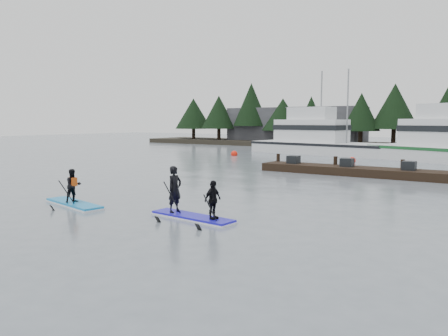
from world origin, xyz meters
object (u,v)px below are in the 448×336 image
Objects in this scene: paddleboard_solo at (74,193)px; paddleboard_duo at (191,201)px; floating_dock at (381,173)px; fishing_boat_large at (323,147)px.

paddleboard_duo reaches higher than paddleboard_solo.
floating_dock is 17.08m from paddleboard_solo.
fishing_boat_large reaches higher than floating_dock.
paddleboard_duo is (5.14, 0.72, 0.13)m from paddleboard_solo.
paddleboard_solo is at bearing -116.31° from floating_dock.
paddleboard_solo is at bearing -166.87° from paddleboard_duo.
fishing_boat_large is 30.48m from paddleboard_solo.
fishing_boat_large is 17.78m from floating_dock.
paddleboard_duo reaches higher than floating_dock.
paddleboard_solo is (1.81, -30.43, -0.19)m from fishing_boat_large.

